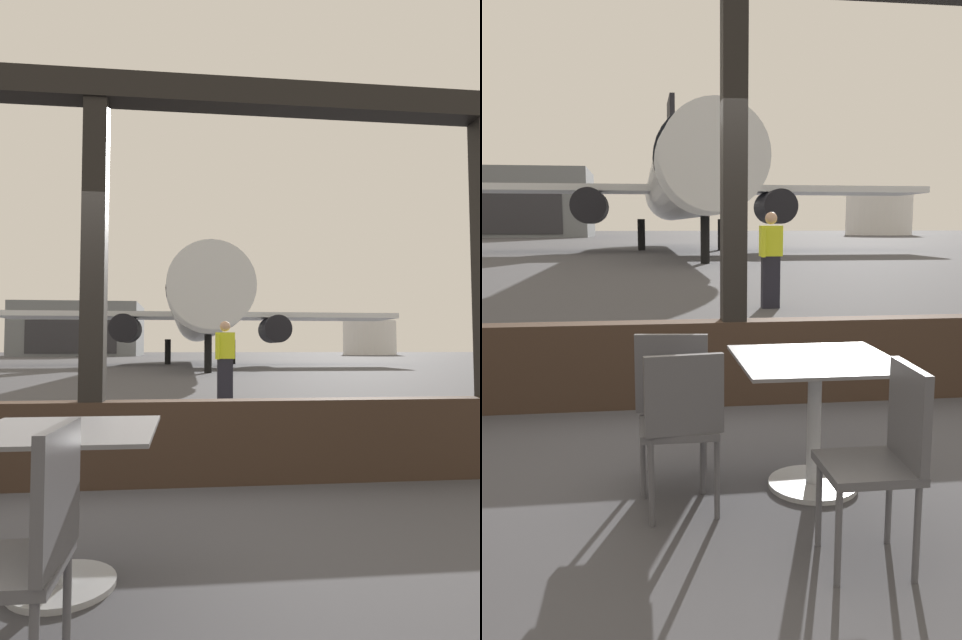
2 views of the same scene
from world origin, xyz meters
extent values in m
plane|color=#424247|center=(0.00, 40.00, 0.00)|extent=(220.00, 220.00, 0.00)
cube|color=#38281E|center=(0.00, 0.00, 0.36)|extent=(7.41, 0.24, 0.71)
cube|color=black|center=(0.00, 0.00, 3.46)|extent=(7.41, 0.24, 0.24)
cube|color=black|center=(0.00, 0.00, 1.67)|extent=(0.20, 0.20, 3.34)
cube|color=slate|center=(0.20, -1.80, 0.76)|extent=(0.89, 0.89, 0.02)
cylinder|color=#9EA0A5|center=(0.20, -1.80, 0.37)|extent=(0.08, 0.08, 0.75)
cylinder|color=#9EA0A5|center=(0.20, -1.80, 0.01)|extent=(0.52, 0.52, 0.03)
cube|color=#4C4C51|center=(0.20, -2.64, 0.45)|extent=(0.40, 0.40, 0.04)
cube|color=#4C4C51|center=(0.38, -2.65, 0.69)|extent=(0.06, 0.40, 0.44)
cylinder|color=#4C4C51|center=(0.38, -2.48, 0.23)|extent=(0.03, 0.03, 0.45)
cylinder|color=silver|center=(1.81, 31.68, 3.81)|extent=(3.94, 26.41, 3.94)
cone|color=silver|center=(1.81, 17.18, 3.81)|extent=(3.74, 2.60, 3.74)
cylinder|color=black|center=(1.81, 19.08, 3.96)|extent=(4.02, 0.90, 4.02)
cube|color=silver|center=(-5.71, 31.66, 3.51)|extent=(13.08, 4.20, 0.36)
cube|color=silver|center=(9.34, 31.66, 3.51)|extent=(13.08, 4.20, 0.36)
cylinder|color=black|center=(-3.36, 30.26, 2.51)|extent=(1.90, 3.20, 1.90)
cylinder|color=black|center=(6.99, 30.26, 2.51)|extent=(1.90, 3.20, 1.90)
cube|color=black|center=(1.81, 43.38, 8.18)|extent=(0.36, 4.40, 5.20)
cylinder|color=black|center=(1.81, 19.38, 0.92)|extent=(0.36, 0.36, 1.84)
cylinder|color=black|center=(-0.59, 32.66, 0.92)|extent=(0.44, 0.44, 1.84)
cylinder|color=black|center=(4.21, 32.66, 0.92)|extent=(0.44, 0.44, 1.84)
cube|color=black|center=(1.60, 6.02, 0.47)|extent=(0.32, 0.20, 0.95)
cube|color=yellow|center=(1.60, 6.02, 1.23)|extent=(0.40, 0.22, 0.55)
sphere|color=tan|center=(1.60, 6.02, 1.63)|extent=(0.22, 0.22, 0.22)
cylinder|color=yellow|center=(1.77, 6.19, 1.20)|extent=(0.09, 0.09, 0.52)
cylinder|color=yellow|center=(1.43, 5.85, 1.20)|extent=(0.09, 0.09, 0.52)
cube|color=slate|center=(-15.89, 76.58, 4.09)|extent=(18.56, 13.60, 8.17)
cube|color=#2D2D33|center=(-15.89, 69.73, 2.86)|extent=(12.99, 0.10, 4.90)
cylinder|color=white|center=(34.43, 84.32, 3.10)|extent=(9.61, 9.61, 6.20)
camera|label=1|loc=(0.80, -4.36, 1.16)|focal=27.85mm
camera|label=2|loc=(-0.78, -5.17, 1.52)|focal=35.16mm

